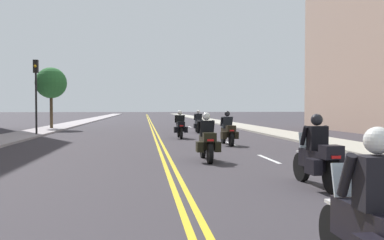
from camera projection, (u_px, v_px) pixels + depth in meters
The scene contains 14 objects.
ground_plane at pixel (151, 123), 47.31m from camera, with size 264.00×264.00×0.00m, color #353137.
sidewalk_left at pixel (77, 123), 46.35m from camera, with size 2.61×144.00×0.12m, color #A39A9D.
sidewalk_right at pixel (221, 122), 48.27m from camera, with size 2.61×144.00×0.12m, color #AAA496.
centreline_yellow_inner at pixel (149, 123), 47.30m from camera, with size 0.12×132.00×0.01m, color yellow.
centreline_yellow_outer at pixel (152, 123), 47.33m from camera, with size 0.12×132.00×0.01m, color yellow.
lane_dashes_white at pixel (204, 133), 28.86m from camera, with size 0.14×56.40×0.01m.
motorcycle_0 at pixel (383, 229), 3.73m from camera, with size 0.76×2.24×1.57m.
motorcycle_1 at pixel (318, 158), 8.90m from camera, with size 0.78×2.15×1.61m.
motorcycle_2 at pixel (207, 141), 13.40m from camera, with size 0.76×2.16×1.60m.
motorcycle_3 at pixel (228, 131), 19.12m from camera, with size 0.78×2.21×1.60m.
motorcycle_4 at pixel (180, 127), 23.44m from camera, with size 0.77×2.19×1.60m.
motorcycle_5 at pixel (199, 124), 28.78m from camera, with size 0.77×2.19×1.61m.
traffic_light_near at pixel (36, 84), 25.14m from camera, with size 0.28×0.38×4.70m.
street_tree_0 at pixel (51, 83), 33.03m from camera, with size 2.50×2.50×5.02m.
Camera 1 is at (-0.75, 0.48, 1.74)m, focal length 38.30 mm.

